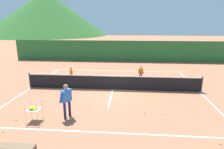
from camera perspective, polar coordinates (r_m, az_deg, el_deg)
name	(u,v)px	position (r m, az deg, el deg)	size (l,w,h in m)	color
ground_plane	(113,89)	(13.35, 0.19, -4.36)	(120.00, 120.00, 0.00)	#A86647
line_baseline_near	(102,132)	(8.44, -2.95, -16.43)	(11.42, 0.08, 0.01)	white
line_baseline_far	(117,71)	(18.52, 1.56, 1.09)	(11.42, 0.08, 0.01)	white
line_sideline_west	(32,87)	(14.92, -22.26, -3.42)	(0.08, 10.82, 0.01)	white
line_sideline_east	(199,92)	(14.11, 24.05, -4.62)	(0.08, 10.82, 0.01)	white
line_service_center	(113,89)	(13.35, 0.19, -4.35)	(0.08, 6.18, 0.01)	white
tennis_net	(113,82)	(13.20, 0.20, -2.32)	(11.68, 0.08, 1.05)	#333338
instructor	(66,98)	(9.47, -13.09, -6.58)	(0.52, 0.83, 1.65)	#191E4C
student_0	(71,73)	(15.06, -11.74, 0.37)	(0.32, 0.49, 1.19)	black
student_1	(141,72)	(14.96, 8.33, 0.69)	(0.44, 0.71, 1.29)	navy
ball_cart	(33,108)	(9.77, -21.88, -9.13)	(0.58, 0.58, 0.90)	#B7B7BC
tennis_ball_0	(16,120)	(10.30, -26.08, -11.76)	(0.07, 0.07, 0.07)	yellow
tennis_ball_1	(163,113)	(10.24, 14.52, -10.83)	(0.07, 0.07, 0.07)	yellow
tennis_ball_2	(63,101)	(11.73, -14.16, -7.42)	(0.07, 0.07, 0.07)	yellow
tennis_ball_3	(142,104)	(11.04, 8.59, -8.56)	(0.07, 0.07, 0.07)	yellow
tennis_ball_4	(42,92)	(13.58, -19.73, -4.79)	(0.07, 0.07, 0.07)	yellow
tennis_ball_5	(145,113)	(10.10, 9.58, -10.90)	(0.07, 0.07, 0.07)	yellow
tennis_ball_6	(220,144)	(8.71, 28.92, -17.13)	(0.07, 0.07, 0.07)	yellow
tennis_ball_7	(45,101)	(11.95, -18.80, -7.37)	(0.07, 0.07, 0.07)	yellow
tennis_ball_8	(59,91)	(13.42, -15.09, -4.65)	(0.07, 0.07, 0.07)	yellow
tennis_ball_9	(63,96)	(12.53, -14.04, -5.97)	(0.07, 0.07, 0.07)	yellow
tennis_ball_10	(3,131)	(9.56, -28.97, -14.23)	(0.07, 0.07, 0.07)	yellow
tennis_ball_11	(90,105)	(10.87, -6.43, -8.87)	(0.07, 0.07, 0.07)	yellow
windscreen_fence	(120,51)	(23.07, 2.30, 6.84)	(25.12, 0.08, 2.41)	#286B33
hill_0	(46,13)	(76.76, -18.50, 16.50)	(42.73, 42.73, 15.40)	#2D6628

